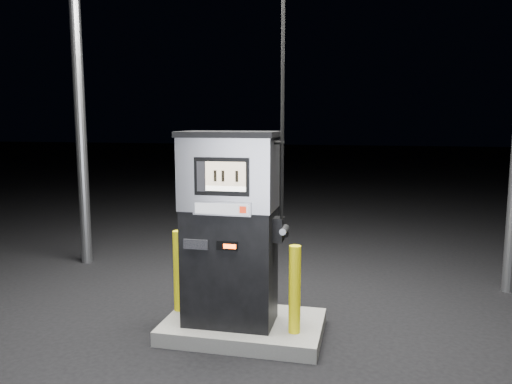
# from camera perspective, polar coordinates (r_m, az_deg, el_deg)

# --- Properties ---
(ground) EXTENTS (80.00, 80.00, 0.00)m
(ground) POSITION_cam_1_polar(r_m,az_deg,el_deg) (5.33, -1.42, -15.88)
(ground) COLOR black
(ground) RESTS_ON ground
(pump_island) EXTENTS (1.60, 1.00, 0.15)m
(pump_island) POSITION_cam_1_polar(r_m,az_deg,el_deg) (5.30, -1.42, -15.14)
(pump_island) COLOR #5E5D59
(pump_island) RESTS_ON ground
(fuel_dispenser) EXTENTS (1.05, 0.58, 3.98)m
(fuel_dispenser) POSITION_cam_1_polar(r_m,az_deg,el_deg) (4.94, -2.99, -3.97)
(fuel_dispenser) COLOR black
(fuel_dispenser) RESTS_ON pump_island
(bollard_left) EXTENTS (0.14, 0.14, 0.87)m
(bollard_left) POSITION_cam_1_polar(r_m,az_deg,el_deg) (5.44, -8.81, -8.89)
(bollard_left) COLOR yellow
(bollard_left) RESTS_ON pump_island
(bollard_right) EXTENTS (0.14, 0.14, 0.86)m
(bollard_right) POSITION_cam_1_polar(r_m,az_deg,el_deg) (4.85, 4.44, -11.05)
(bollard_right) COLOR yellow
(bollard_right) RESTS_ON pump_island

